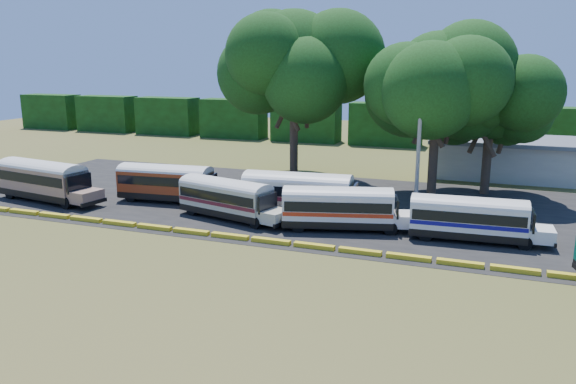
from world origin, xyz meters
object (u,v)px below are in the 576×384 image
(bus_red, at_px, (168,181))
(bus_white_red, at_px, (341,206))
(tree_west, at_px, (294,62))
(bus_cream_west, at_px, (227,196))
(bus_beige, at_px, (44,178))

(bus_red, xyz_separation_m, bus_white_red, (15.94, -2.81, -0.08))
(tree_west, bearing_deg, bus_cream_west, -90.18)
(bus_white_red, bearing_deg, bus_red, 154.98)
(bus_cream_west, xyz_separation_m, bus_white_red, (8.83, 0.15, 0.03))
(bus_beige, height_order, bus_cream_west, bus_beige)
(bus_red, distance_m, bus_cream_west, 7.70)
(bus_beige, relative_size, bus_red, 1.09)
(bus_red, relative_size, bus_cream_west, 1.04)
(tree_west, bearing_deg, bus_white_red, -58.79)
(bus_red, distance_m, tree_west, 16.86)
(bus_cream_west, distance_m, bus_white_red, 8.83)
(bus_beige, distance_m, tree_west, 24.87)
(bus_red, bearing_deg, bus_beige, -166.46)
(bus_red, distance_m, bus_white_red, 16.18)
(bus_beige, bearing_deg, bus_red, 27.65)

